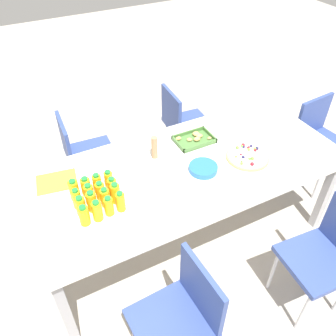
{
  "coord_description": "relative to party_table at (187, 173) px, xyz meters",
  "views": [
    {
      "loc": [
        -0.98,
        -1.6,
        2.34
      ],
      "look_at": [
        -0.14,
        0.02,
        0.77
      ],
      "focal_mm": 37.66,
      "sensor_mm": 36.0,
      "label": 1
    }
  ],
  "objects": [
    {
      "name": "juice_bottle_6",
      "position": [
        -0.62,
        -0.09,
        0.12
      ],
      "size": [
        0.06,
        0.06,
        0.14
      ],
      "color": "#FAAC14",
      "rests_on": "party_table"
    },
    {
      "name": "fruit_pizza",
      "position": [
        0.43,
        -0.12,
        0.07
      ],
      "size": [
        0.31,
        0.31,
        0.05
      ],
      "color": "tan",
      "rests_on": "party_table"
    },
    {
      "name": "juice_bottle_8",
      "position": [
        -0.78,
        -0.03,
        0.13
      ],
      "size": [
        0.05,
        0.05,
        0.14
      ],
      "color": "#F9AC14",
      "rests_on": "party_table"
    },
    {
      "name": "juice_bottle_3",
      "position": [
        -0.55,
        -0.17,
        0.13
      ],
      "size": [
        0.06,
        0.06,
        0.14
      ],
      "color": "#F8AC14",
      "rests_on": "party_table"
    },
    {
      "name": "juice_bottle_1",
      "position": [
        -0.7,
        -0.18,
        0.13
      ],
      "size": [
        0.06,
        0.06,
        0.15
      ],
      "color": "#F8AE14",
      "rests_on": "party_table"
    },
    {
      "name": "paper_folder",
      "position": [
        -0.84,
        0.26,
        0.06
      ],
      "size": [
        0.29,
        0.24,
        0.01
      ],
      "primitive_type": "cube",
      "rotation": [
        0.0,
        0.0,
        -0.17
      ],
      "color": "yellow",
      "rests_on": "party_table"
    },
    {
      "name": "napkin_stack",
      "position": [
        0.87,
        -0.03,
        0.06
      ],
      "size": [
        0.15,
        0.15,
        0.01
      ],
      "primitive_type": "cube",
      "color": "white",
      "rests_on": "party_table"
    },
    {
      "name": "juice_bottle_7",
      "position": [
        -0.56,
        -0.09,
        0.13
      ],
      "size": [
        0.06,
        0.06,
        0.15
      ],
      "color": "#FAAE14",
      "rests_on": "party_table"
    },
    {
      "name": "juice_bottle_2",
      "position": [
        -0.63,
        -0.17,
        0.12
      ],
      "size": [
        0.06,
        0.06,
        0.14
      ],
      "color": "#FAAD14",
      "rests_on": "party_table"
    },
    {
      "name": "juice_bottle_13",
      "position": [
        -0.7,
        0.06,
        0.12
      ],
      "size": [
        0.06,
        0.06,
        0.14
      ],
      "color": "#F9AC14",
      "rests_on": "party_table"
    },
    {
      "name": "juice_bottle_4",
      "position": [
        -0.78,
        -0.09,
        0.12
      ],
      "size": [
        0.06,
        0.06,
        0.14
      ],
      "color": "#F9AC14",
      "rests_on": "party_table"
    },
    {
      "name": "juice_bottle_15",
      "position": [
        -0.55,
        0.05,
        0.12
      ],
      "size": [
        0.06,
        0.06,
        0.13
      ],
      "color": "#FAAB14",
      "rests_on": "party_table"
    },
    {
      "name": "juice_bottle_9",
      "position": [
        -0.7,
        -0.02,
        0.13
      ],
      "size": [
        0.06,
        0.06,
        0.15
      ],
      "color": "#F9AD14",
      "rests_on": "party_table"
    },
    {
      "name": "juice_bottle_5",
      "position": [
        -0.71,
        -0.09,
        0.13
      ],
      "size": [
        0.06,
        0.06,
        0.15
      ],
      "color": "#F9AD14",
      "rests_on": "party_table"
    },
    {
      "name": "chair_near_left",
      "position": [
        -0.48,
        -0.81,
        -0.19
      ],
      "size": [
        0.42,
        0.42,
        0.83
      ],
      "rotation": [
        0.0,
        0.0,
        1.61
      ],
      "color": "#33478C",
      "rests_on": "ground_plane"
    },
    {
      "name": "party_table",
      "position": [
        0.0,
        0.0,
        0.0
      ],
      "size": [
        2.25,
        0.99,
        0.75
      ],
      "color": "silver",
      "rests_on": "ground_plane"
    },
    {
      "name": "snack_tray",
      "position": [
        0.2,
        0.24,
        0.07
      ],
      "size": [
        0.29,
        0.2,
        0.04
      ],
      "color": "#477238",
      "rests_on": "party_table"
    },
    {
      "name": "chair_near_right",
      "position": [
        0.52,
        -0.88,
        -0.19
      ],
      "size": [
        0.43,
        0.43,
        0.83
      ],
      "rotation": [
        0.0,
        0.0,
        1.49
      ],
      "color": "#33478C",
      "rests_on": "ground_plane"
    },
    {
      "name": "juice_bottle_12",
      "position": [
        -0.77,
        0.05,
        0.13
      ],
      "size": [
        0.06,
        0.06,
        0.15
      ],
      "color": "#F9AE14",
      "rests_on": "party_table"
    },
    {
      "name": "juice_bottle_10",
      "position": [
        -0.63,
        -0.02,
        0.12
      ],
      "size": [
        0.06,
        0.06,
        0.13
      ],
      "color": "#FAAD14",
      "rests_on": "party_table"
    },
    {
      "name": "chair_far_right",
      "position": [
        0.44,
        0.84,
        -0.19
      ],
      "size": [
        0.42,
        0.42,
        0.83
      ],
      "rotation": [
        0.0,
        0.0,
        -1.63
      ],
      "color": "#33478C",
      "rests_on": "ground_plane"
    },
    {
      "name": "cardboard_tube",
      "position": [
        -0.15,
        0.2,
        0.15
      ],
      "size": [
        0.04,
        0.04,
        0.17
      ],
      "primitive_type": "cylinder",
      "color": "#9E7A56",
      "rests_on": "party_table"
    },
    {
      "name": "chair_end",
      "position": [
        1.41,
        0.07,
        -0.19
      ],
      "size": [
        0.43,
        0.43,
        0.83
      ],
      "rotation": [
        0.0,
        0.0,
        3.23
      ],
      "color": "#33478C",
      "rests_on": "ground_plane"
    },
    {
      "name": "juice_bottle_11",
      "position": [
        -0.55,
        -0.02,
        0.12
      ],
      "size": [
        0.06,
        0.06,
        0.14
      ],
      "color": "#FAAB14",
      "rests_on": "party_table"
    },
    {
      "name": "juice_bottle_14",
      "position": [
        -0.63,
        0.05,
        0.12
      ],
      "size": [
        0.06,
        0.06,
        0.14
      ],
      "color": "#F9AB14",
      "rests_on": "party_table"
    },
    {
      "name": "ground_plane",
      "position": [
        0.0,
        0.0,
        -0.69
      ],
      "size": [
        12.0,
        12.0,
        0.0
      ],
      "primitive_type": "plane",
      "color": "#B2A899"
    },
    {
      "name": "plate_stack",
      "position": [
        0.08,
        -0.09,
        0.08
      ],
      "size": [
        0.2,
        0.2,
        0.04
      ],
      "color": "blue",
      "rests_on": "party_table"
    },
    {
      "name": "juice_bottle_0",
      "position": [
        -0.78,
        -0.17,
        0.12
      ],
      "size": [
        0.06,
        0.06,
        0.14
      ],
      "color": "#F9AD14",
      "rests_on": "party_table"
    },
    {
      "name": "chair_far_left",
      "position": [
        -0.54,
        0.82,
        -0.19
      ],
      "size": [
        0.42,
        0.42,
        0.83
      ],
      "rotation": [
        0.0,
        0.0,
        -1.63
      ],
      "color": "#33478C",
      "rests_on": "ground_plane"
    }
  ]
}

